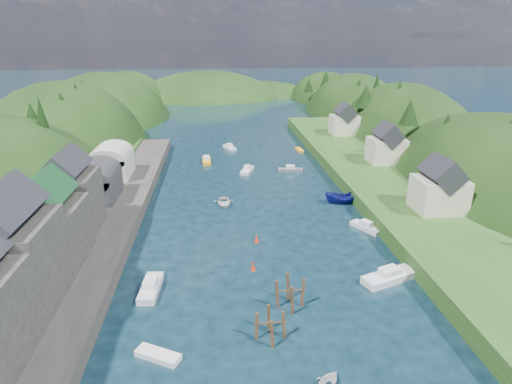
{
  "coord_description": "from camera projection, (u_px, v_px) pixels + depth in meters",
  "views": [
    {
      "loc": [
        -5.92,
        -35.22,
        27.37
      ],
      "look_at": [
        0.0,
        28.0,
        4.0
      ],
      "focal_mm": 30.0,
      "sensor_mm": 36.0,
      "label": 1
    }
  ],
  "objects": [
    {
      "name": "ground",
      "position": [
        246.0,
        174.0,
        89.6
      ],
      "size": [
        600.0,
        600.0,
        0.0
      ],
      "primitive_type": "plane",
      "color": "black",
      "rests_on": "ground"
    },
    {
      "name": "right_bank_cottages",
      "position": [
        381.0,
        146.0,
        88.48
      ],
      "size": [
        9.0,
        59.24,
        8.41
      ],
      "color": "beige",
      "rests_on": "terrace_right"
    },
    {
      "name": "far_hills",
      "position": [
        231.0,
        118.0,
        209.31
      ],
      "size": [
        103.0,
        68.0,
        44.0
      ],
      "color": "black",
      "rests_on": "ground"
    },
    {
      "name": "boat_sheds",
      "position": [
        103.0,
        169.0,
        75.23
      ],
      "size": [
        7.0,
        21.0,
        7.5
      ],
      "color": "#2D2D30",
      "rests_on": "quay_left"
    },
    {
      "name": "hill_trees",
      "position": [
        240.0,
        109.0,
        99.39
      ],
      "size": [
        92.13,
        151.05,
        12.51
      ],
      "color": "black",
      "rests_on": "ground"
    },
    {
      "name": "hillside_left",
      "position": [
        68.0,
        179.0,
        111.8
      ],
      "size": [
        44.0,
        245.56,
        52.0
      ],
      "color": "black",
      "rests_on": "ground"
    },
    {
      "name": "channel_buoy_far",
      "position": [
        257.0,
        239.0,
        59.95
      ],
      "size": [
        0.7,
        0.7,
        1.1
      ],
      "color": "red",
      "rests_on": "ground"
    },
    {
      "name": "terrace_left_grass",
      "position": [
        36.0,
        238.0,
        58.43
      ],
      "size": [
        12.0,
        110.0,
        2.5
      ],
      "primitive_type": "cube",
      "color": "#234719",
      "rests_on": "ground"
    },
    {
      "name": "piling_cluster_far",
      "position": [
        290.0,
        295.0,
        45.41
      ],
      "size": [
        3.28,
        3.05,
        3.88
      ],
      "color": "#382314",
      "rests_on": "ground"
    },
    {
      "name": "piling_cluster_near",
      "position": [
        270.0,
        328.0,
        40.71
      ],
      "size": [
        3.15,
        2.95,
        3.45
      ],
      "color": "#382314",
      "rests_on": "ground"
    },
    {
      "name": "moored_boats",
      "position": [
        280.0,
        210.0,
        69.53
      ],
      "size": [
        33.02,
        84.03,
        2.17
      ],
      "color": "silver",
      "rests_on": "ground"
    },
    {
      "name": "terrace_right",
      "position": [
        380.0,
        180.0,
        82.03
      ],
      "size": [
        16.0,
        120.0,
        2.4
      ],
      "primitive_type": "cube",
      "color": "#234719",
      "rests_on": "ground"
    },
    {
      "name": "quay_left",
      "position": [
        89.0,
        238.0,
        59.13
      ],
      "size": [
        12.0,
        110.0,
        2.0
      ],
      "primitive_type": "cube",
      "color": "#2D2B28",
      "rests_on": "ground"
    },
    {
      "name": "hillside_right",
      "position": [
        400.0,
        167.0,
        119.46
      ],
      "size": [
        36.0,
        245.56,
        48.0
      ],
      "color": "black",
      "rests_on": "ground"
    },
    {
      "name": "channel_buoy_near",
      "position": [
        253.0,
        267.0,
        52.78
      ],
      "size": [
        0.7,
        0.7,
        1.1
      ],
      "color": "red",
      "rests_on": "ground"
    },
    {
      "name": "quayside_buildings",
      "position": [
        25.0,
        244.0,
        44.13
      ],
      "size": [
        8.0,
        35.84,
        12.9
      ],
      "color": "#2D2B28",
      "rests_on": "quay_left"
    }
  ]
}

